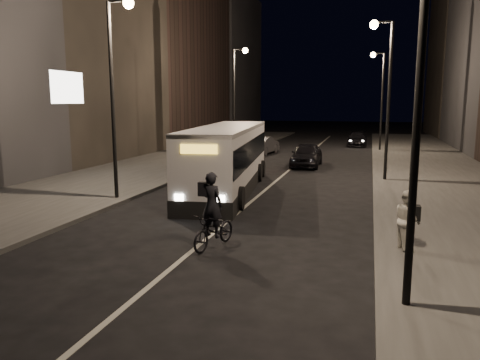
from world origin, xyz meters
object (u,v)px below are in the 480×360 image
Objects in this scene: pedestrian_woman at (407,220)px; car_far at (357,139)px; city_bus at (227,156)px; streetlight_left_far at (237,87)px; car_near at (307,155)px; cyclist_on_bicycle at (214,223)px; streetlight_right_near at (407,39)px; streetlight_left_near at (117,73)px; streetlight_right_mid at (384,79)px; car_mid at (263,145)px; streetlight_right_far at (379,88)px.

pedestrian_woman is 0.37× the size of car_far.
city_bus is 10.82m from pedestrian_woman.
streetlight_left_far is 0.70× the size of city_bus.
cyclist_on_bicycle is at bearing -91.40° from car_near.
cyclist_on_bicycle is at bearing 148.90° from streetlight_right_near.
streetlight_right_near is 5.83m from pedestrian_woman.
car_far is (5.32, 25.21, -1.02)m from city_bus.
city_bus is at bearing 25.16° from pedestrian_woman.
car_near is at bearing 102.16° from streetlight_right_near.
cyclist_on_bicycle is at bearing -75.80° from streetlight_left_far.
car_far is at bearing 92.70° from streetlight_right_near.
pedestrian_woman is at bearing 82.33° from streetlight_right_near.
car_near is at bearing 68.23° from city_bus.
car_near is (2.52, 9.50, -0.90)m from city_bus.
streetlight_left_near is 9.01m from cyclist_on_bicycle.
streetlight_right_near and streetlight_right_mid have the same top height.
streetlight_right_near is at bearing -90.00° from streetlight_right_mid.
streetlight_right_far is at bearing -146.67° from car_mid.
streetlight_right_far is (0.00, 32.00, 0.00)m from streetlight_right_near.
streetlight_left_near is at bearing 91.43° from car_mid.
streetlight_right_near reaches higher than city_bus.
car_far is (3.09, 33.83, -0.10)m from cyclist_on_bicycle.
car_far is at bearing 71.15° from city_bus.
streetlight_left_far is (-10.66, -6.00, 0.00)m from streetlight_right_far.
pedestrian_woman reaches higher than car_far.
pedestrian_woman is at bearing -20.49° from streetlight_left_near.
streetlight_right_mid is 15.27m from car_mid.
streetlight_right_mid is 13.33m from streetlight_left_near.
cyclist_on_bicycle is at bearing -41.07° from streetlight_left_near.
streetlight_right_near is 1.00× the size of streetlight_right_mid.
streetlight_right_mid is 4.90× the size of pedestrian_woman.
car_mid reaches higher than car_far.
car_near is at bearing 104.27° from cyclist_on_bicycle.
streetlight_right_near is 3.59× the size of cyclist_on_bicycle.
streetlight_right_far is (0.00, 16.00, 0.00)m from streetlight_right_mid.
streetlight_right_near is 1.87× the size of car_mid.
streetlight_right_near is 4.90× the size of pedestrian_woman.
pedestrian_woman is at bearing -63.25° from streetlight_left_far.
streetlight_left_near is 18.00m from streetlight_left_far.
streetlight_left_far is at bearing 119.39° from cyclist_on_bicycle.
streetlight_right_far is 1.80× the size of car_near.
streetlight_left_far reaches higher than cyclist_on_bicycle.
streetlight_left_near is 4.90× the size of pedestrian_woman.
cyclist_on_bicycle is at bearing 106.00° from car_mid.
car_far is at bearing 79.41° from car_near.
city_bus is 2.57× the size of car_near.
streetlight_left_near reaches higher than car_far.
streetlight_left_far is at bearing 90.00° from streetlight_left_near.
city_bus is at bearing -109.00° from streetlight_right_far.
pedestrian_woman is 25.48m from car_mid.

